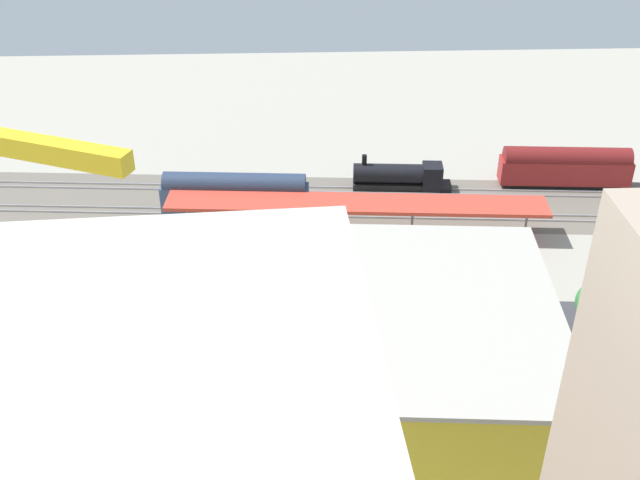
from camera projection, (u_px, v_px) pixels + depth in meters
name	position (u px, v px, depth m)	size (l,w,h in m)	color
ground_plane	(320.00, 295.00, 87.52)	(174.23, 174.23, 0.00)	#9E998C
rail_bed	(314.00, 202.00, 106.25)	(108.89, 14.93, 0.01)	#665E54
street_asphalt	(322.00, 320.00, 83.56)	(108.89, 9.00, 0.01)	#38383D
track_rails	(314.00, 201.00, 106.15)	(108.58, 16.90, 0.12)	#9E9EA8
platform_canopy_near	(356.00, 204.00, 96.87)	(48.38, 8.77, 4.61)	#C63D2D
locomotive	(403.00, 177.00, 108.65)	(14.04, 3.80, 5.14)	black
passenger_coach	(565.00, 166.00, 108.81)	(18.53, 4.54, 5.92)	black
freight_coach_far	(235.00, 194.00, 101.19)	(19.57, 4.56, 6.33)	black
parked_car_0	(465.00, 292.00, 86.68)	(4.27, 2.19, 1.74)	black
parked_car_1	(394.00, 295.00, 86.39)	(4.22, 2.10, 1.64)	black
parked_car_2	(327.00, 297.00, 85.97)	(4.75, 2.06, 1.77)	black
parked_car_3	(247.00, 299.00, 85.67)	(4.30, 2.14, 1.67)	black
parked_car_4	(182.00, 298.00, 85.74)	(4.65, 2.28, 1.89)	black
parked_car_5	(101.00, 303.00, 85.04)	(4.59, 2.17, 1.72)	black
parked_car_6	(37.00, 301.00, 85.19)	(4.26, 2.30, 1.85)	black
construction_building	(289.00, 382.00, 63.80)	(41.70, 23.56, 15.66)	yellow
construction_roof_slab	(286.00, 304.00, 59.57)	(42.30, 24.16, 0.40)	#ADA89E
box_truck_0	(121.00, 326.00, 80.31)	(9.34, 2.53, 3.11)	black
box_truck_1	(391.00, 305.00, 83.17)	(10.15, 3.76, 3.34)	black
street_tree_0	(358.00, 306.00, 77.54)	(5.06, 5.06, 7.48)	brown
street_tree_1	(599.00, 304.00, 78.54)	(4.75, 4.75, 6.96)	brown
traffic_light	(73.00, 265.00, 84.20)	(0.50, 0.36, 7.32)	#333333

